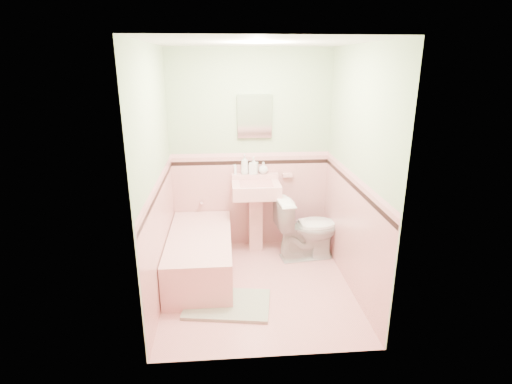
{
  "coord_description": "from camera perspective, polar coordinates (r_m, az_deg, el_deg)",
  "views": [
    {
      "loc": [
        -0.34,
        -3.82,
        2.34
      ],
      "look_at": [
        0.0,
        0.25,
        1.0
      ],
      "focal_mm": 28.09,
      "sensor_mm": 36.0,
      "label": 1
    }
  ],
  "objects": [
    {
      "name": "tube",
      "position": [
        5.03,
        -2.99,
        3.21
      ],
      "size": [
        0.04,
        0.04,
        0.12
      ],
      "primitive_type": "cylinder",
      "rotation": [
        0.0,
        0.0,
        0.17
      ],
      "color": "white",
      "rests_on": "sink"
    },
    {
      "name": "accent_right",
      "position": [
        4.22,
        13.71,
        0.84
      ],
      "size": [
        0.0,
        2.2,
        2.2
      ],
      "primitive_type": "plane",
      "rotation": [
        1.57,
        0.0,
        -1.57
      ],
      "color": "black",
      "rests_on": "ground"
    },
    {
      "name": "soap_bottle_left",
      "position": [
        5.02,
        -1.62,
        3.95
      ],
      "size": [
        0.11,
        0.11,
        0.25
      ],
      "primitive_type": "imported",
      "rotation": [
        0.0,
        0.0,
        -0.12
      ],
      "color": "#B2B2B2",
      "rests_on": "sink"
    },
    {
      "name": "accent_left",
      "position": [
        4.06,
        -13.66,
        0.16
      ],
      "size": [
        0.0,
        2.2,
        2.2
      ],
      "primitive_type": "plane",
      "rotation": [
        1.57,
        0.0,
        1.57
      ],
      "color": "black",
      "rests_on": "ground"
    },
    {
      "name": "cap_back",
      "position": [
        5.04,
        -0.78,
        5.32
      ],
      "size": [
        2.0,
        0.0,
        2.0
      ],
      "primitive_type": "plane",
      "rotation": [
        1.57,
        0.0,
        0.0
      ],
      "color": "#E6A2A5",
      "rests_on": "ground"
    },
    {
      "name": "wainscot_left",
      "position": [
        4.24,
        -13.22,
        -6.54
      ],
      "size": [
        0.0,
        2.2,
        2.2
      ],
      "primitive_type": "plane",
      "rotation": [
        1.57,
        0.0,
        1.57
      ],
      "color": "pink",
      "rests_on": "ground"
    },
    {
      "name": "shoe",
      "position": [
        4.26,
        -6.51,
        -14.26
      ],
      "size": [
        0.16,
        0.08,
        0.06
      ],
      "primitive_type": "cube",
      "rotation": [
        0.0,
        0.0,
        0.03
      ],
      "color": "#BF1E59",
      "rests_on": "bath_mat"
    },
    {
      "name": "sink_faucet",
      "position": [
        5.03,
        -0.14,
        2.13
      ],
      "size": [
        0.02,
        0.02,
        0.1
      ],
      "primitive_type": "cylinder",
      "color": "silver",
      "rests_on": "sink"
    },
    {
      "name": "bath_mat",
      "position": [
        4.18,
        -4.07,
        -15.63
      ],
      "size": [
        0.91,
        0.67,
        0.03
      ],
      "primitive_type": "cube",
      "rotation": [
        0.0,
        0.0,
        -0.15
      ],
      "color": "gray",
      "rests_on": "floor"
    },
    {
      "name": "accent_front",
      "position": [
        3.01,
        2.1,
        -5.7
      ],
      "size": [
        2.0,
        0.0,
        2.0
      ],
      "primitive_type": "plane",
      "rotation": [
        -1.57,
        0.0,
        0.0
      ],
      "color": "black",
      "rests_on": "ground"
    },
    {
      "name": "bucket",
      "position": [
        5.21,
        5.4,
        -6.92
      ],
      "size": [
        0.35,
        0.35,
        0.27
      ],
      "primitive_type": null,
      "rotation": [
        0.0,
        0.0,
        -0.36
      ],
      "color": "#181A91",
      "rests_on": "floor"
    },
    {
      "name": "sink",
      "position": [
        5.05,
        -0.0,
        -3.66
      ],
      "size": [
        0.59,
        0.48,
        0.92
      ],
      "primitive_type": null,
      "color": "#E19E9C",
      "rests_on": "floor"
    },
    {
      "name": "bathtub",
      "position": [
        4.66,
        -7.92,
        -8.98
      ],
      "size": [
        0.7,
        1.5,
        0.45
      ],
      "primitive_type": "cube",
      "color": "#E19E9C",
      "rests_on": "floor"
    },
    {
      "name": "cap_right",
      "position": [
        4.19,
        13.81,
        2.14
      ],
      "size": [
        0.0,
        2.2,
        2.2
      ],
      "primitive_type": "plane",
      "rotation": [
        1.57,
        0.0,
        -1.57
      ],
      "color": "#E6A2A5",
      "rests_on": "ground"
    },
    {
      "name": "accent_back",
      "position": [
        5.06,
        -0.78,
        4.22
      ],
      "size": [
        2.0,
        0.0,
        2.0
      ],
      "primitive_type": "plane",
      "rotation": [
        1.57,
        0.0,
        0.0
      ],
      "color": "black",
      "rests_on": "ground"
    },
    {
      "name": "soap_bottle_right",
      "position": [
        5.05,
        1.05,
        3.46
      ],
      "size": [
        0.15,
        0.15,
        0.15
      ],
      "primitive_type": "imported",
      "rotation": [
        0.0,
        0.0,
        0.3
      ],
      "color": "#B2B2B2",
      "rests_on": "sink"
    },
    {
      "name": "wall_front",
      "position": [
        2.94,
        2.17,
        -3.53
      ],
      "size": [
        2.5,
        0.0,
        2.5
      ],
      "primitive_type": "plane",
      "rotation": [
        -1.57,
        0.0,
        0.0
      ],
      "color": "beige",
      "rests_on": "ground"
    },
    {
      "name": "tub_faucet",
      "position": [
        5.17,
        -7.72,
        -1.33
      ],
      "size": [
        0.04,
        0.12,
        0.04
      ],
      "primitive_type": "cylinder",
      "rotation": [
        1.57,
        0.0,
        0.0
      ],
      "color": "silver",
      "rests_on": "wall_back"
    },
    {
      "name": "floor",
      "position": [
        4.49,
        0.27,
        -13.24
      ],
      "size": [
        2.2,
        2.2,
        0.0
      ],
      "primitive_type": "plane",
      "color": "pink",
      "rests_on": "ground"
    },
    {
      "name": "soap_dish",
      "position": [
        5.13,
        4.49,
        2.41
      ],
      "size": [
        0.12,
        0.07,
        0.04
      ],
      "primitive_type": "cube",
      "color": "#E19E9C",
      "rests_on": "wall_back"
    },
    {
      "name": "wainscot_right",
      "position": [
        4.4,
        13.28,
        -5.64
      ],
      "size": [
        0.0,
        2.2,
        2.2
      ],
      "primitive_type": "plane",
      "rotation": [
        1.57,
        0.0,
        -1.57
      ],
      "color": "pink",
      "rests_on": "ground"
    },
    {
      "name": "wall_left",
      "position": [
        4.02,
        -14.05,
        1.91
      ],
      "size": [
        0.0,
        2.5,
        2.5
      ],
      "primitive_type": "plane",
      "rotation": [
        1.57,
        0.0,
        1.57
      ],
      "color": "beige",
      "rests_on": "ground"
    },
    {
      "name": "wall_right",
      "position": [
        4.19,
        14.07,
        2.54
      ],
      "size": [
        0.0,
        2.5,
        2.5
      ],
      "primitive_type": "plane",
      "rotation": [
        1.57,
        0.0,
        -1.57
      ],
      "color": "beige",
      "rests_on": "ground"
    },
    {
      "name": "cap_left",
      "position": [
        4.03,
        -13.76,
        1.51
      ],
      "size": [
        0.0,
        2.2,
        2.2
      ],
      "primitive_type": "plane",
      "rotation": [
        1.57,
        0.0,
        1.57
      ],
      "color": "#E6A2A5",
      "rests_on": "ground"
    },
    {
      "name": "wainscot_back",
      "position": [
        5.21,
        -0.76,
        -1.32
      ],
      "size": [
        2.0,
        0.0,
        2.0
      ],
      "primitive_type": "plane",
      "rotation": [
        1.57,
        0.0,
        0.0
      ],
      "color": "pink",
      "rests_on": "ground"
    },
    {
      "name": "wainscot_front",
      "position": [
        3.25,
        2.0,
        -14.16
      ],
      "size": [
        2.0,
        0.0,
        2.0
      ],
      "primitive_type": "plane",
      "rotation": [
        -1.57,
        0.0,
        0.0
      ],
      "color": "pink",
      "rests_on": "ground"
    },
    {
      "name": "toilet",
      "position": [
        4.96,
        7.29,
        -5.07
      ],
      "size": [
        0.82,
        0.53,
        0.79
      ],
      "primitive_type": "imported",
      "rotation": [
        0.0,
        0.0,
        1.7
      ],
      "color": "white",
      "rests_on": "floor"
    },
    {
      "name": "cap_front",
      "position": [
        2.97,
        2.12,
        -3.94
      ],
      "size": [
        2.0,
        0.0,
        2.0
      ],
      "primitive_type": "plane",
      "rotation": [
        -1.57,
        0.0,
        0.0
      ],
      "color": "#E6A2A5",
      "rests_on": "ground"
    },
    {
      "name": "ceiling",
      "position": [
        3.83,
        0.33,
        20.58
      ],
      "size": [
        2.2,
        2.2,
        0.0
      ],
      "primitive_type": "plane",
      "rotation": [
        3.14,
        0.0,
        0.0
      ],
      "color": "white",
      "rests_on": "ground"
    },
    {
      "name": "soap_bottle_mid",
      "position": [
        5.03,
        -0.34,
        3.8
      ],
      "size": [
        0.12,
        0.13,
        0.22
      ],
      "primitive_type": "imported",
      "rotation": [
        0.0,
        0.0,
        -0.32
      ],
      "color": "#B2B2B2",
      "rests_on": "sink"
    },
    {
      "name": "wall_back",
      "position": [
        5.05,
        -0.8,
        5.7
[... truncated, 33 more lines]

